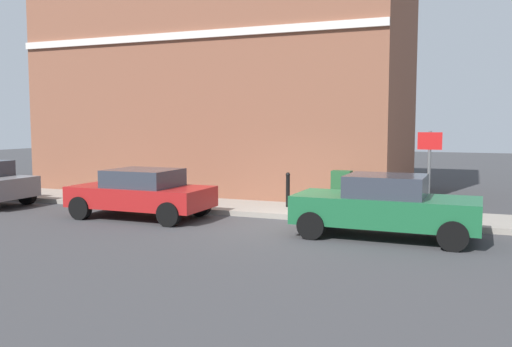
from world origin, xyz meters
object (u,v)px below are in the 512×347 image
Objects in this scene: utility_cabinet at (342,192)px; street_sign at (429,162)px; car_green at (385,206)px; car_red at (142,192)px; bollard_near_cabinet at (288,188)px.

street_sign reaches higher than utility_cabinet.
car_green reaches higher than car_red.
utility_cabinet is at bearing -93.47° from bollard_near_cabinet.
car_red is at bearing 125.97° from bollard_near_cabinet.
car_red reaches higher than utility_cabinet.
car_red is at bearing -0.83° from car_green.
street_sign reaches higher than car_red.
bollard_near_cabinet is (2.69, 3.28, -0.04)m from car_green.
bollard_near_cabinet is at bearing 86.53° from utility_cabinet.
car_green is 3.05m from utility_cabinet.
car_red is at bearing 115.27° from utility_cabinet.
bollard_near_cabinet is 4.28m from street_sign.
utility_cabinet is 1.11× the size of bollard_near_cabinet.
bollard_near_cabinet is at bearing -38.73° from car_green.
car_green is 1.81× the size of street_sign.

